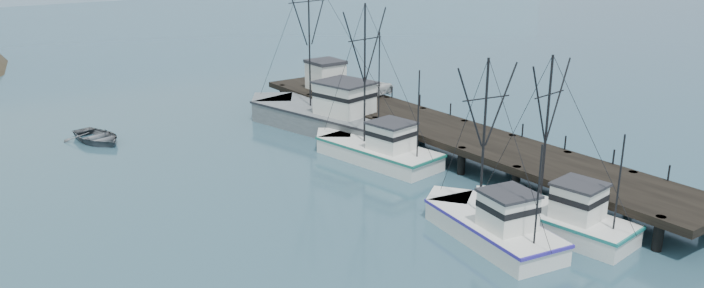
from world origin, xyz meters
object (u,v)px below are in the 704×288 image
trawler_mid (489,225)px  trawler_near (553,217)px  pickup_truck (369,88)px  trawler_far (375,150)px  work_vessel (324,116)px  motorboat (98,142)px  pier (441,130)px  pier_shed (326,74)px

trawler_mid → trawler_near: bearing=-20.6°
trawler_mid → pickup_truck: bearing=67.4°
trawler_far → trawler_mid: bearing=-102.3°
work_vessel → trawler_mid: bearing=-101.2°
trawler_far → motorboat: trawler_far is taller
pier → pickup_truck: bearing=82.4°
pier → pier_shed: bearing=90.3°
trawler_near → trawler_far: (-0.61, 16.08, 0.00)m
pickup_truck → motorboat: size_ratio=0.99×
work_vessel → pier_shed: 7.39m
trawler_mid → work_vessel: bearing=78.8°
motorboat → work_vessel: bearing=-35.9°
pier → trawler_near: size_ratio=4.19×
trawler_far → work_vessel: bearing=80.4°
pier_shed → trawler_near: bearing=-99.1°
trawler_far → pier_shed: size_ratio=3.74×
trawler_far → pier_shed: bearing=69.6°
trawler_near → trawler_mid: trawler_mid is taller
pier → motorboat: 28.01m
pickup_truck → pier: bearing=153.9°
pier → trawler_near: trawler_near is taller
work_vessel → motorboat: (-17.16, 7.91, -1.23)m
trawler_far → motorboat: 23.13m
trawler_far → work_vessel: work_vessel is taller
trawler_near → trawler_mid: bearing=159.4°
trawler_near → pickup_truck: size_ratio=1.88×
pier_shed → trawler_mid: bearing=-106.5°
pickup_truck → motorboat: (-22.77, 6.90, -2.78)m
trawler_far → pier_shed: trawler_far is taller
work_vessel → pier: bearing=-68.1°
trawler_far → work_vessel: (1.54, 9.13, 0.41)m
trawler_near → pier_shed: trawler_near is taller
trawler_mid → pickup_truck: trawler_mid is taller
pier_shed → trawler_far: bearing=-110.4°
trawler_far → motorboat: bearing=132.5°
work_vessel → trawler_near: bearing=-92.1°
trawler_far → pickup_truck: trawler_far is taller
trawler_mid → trawler_far: bearing=77.7°
trawler_near → pier_shed: (4.95, 31.01, 2.60)m
work_vessel → pier_shed: (4.03, 5.80, 2.19)m
trawler_near → work_vessel: 25.23m
trawler_far → work_vessel: size_ratio=0.69×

